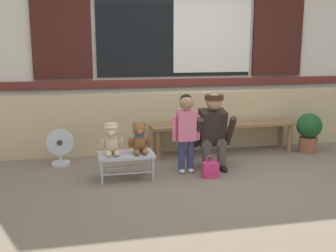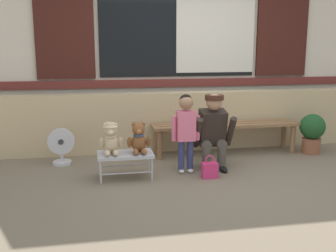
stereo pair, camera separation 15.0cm
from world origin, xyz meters
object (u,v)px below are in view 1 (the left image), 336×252
object	(u,v)px
wooden_bench_long	(223,128)
handbag_on_ground	(211,169)
small_display_bench	(126,156)
teddy_bear_with_hat	(112,140)
child_standing	(186,125)
teddy_bear_plain	(140,139)
floor_fan	(60,147)
potted_plant	(309,130)
adult_crouching	(213,131)

from	to	relation	value
wooden_bench_long	handbag_on_ground	distance (m)	1.16
small_display_bench	handbag_on_ground	world-z (taller)	small_display_bench
wooden_bench_long	teddy_bear_with_hat	xyz separation A→B (m)	(-1.65, -0.82, 0.10)
child_standing	teddy_bear_plain	bearing A→B (deg)	-172.13
small_display_bench	teddy_bear_with_hat	size ratio (longest dim) A/B	1.76
teddy_bear_with_hat	small_display_bench	bearing A→B (deg)	-0.77
wooden_bench_long	teddy_bear_plain	world-z (taller)	teddy_bear_plain
floor_fan	teddy_bear_with_hat	bearing A→B (deg)	-48.62
child_standing	teddy_bear_with_hat	bearing A→B (deg)	-174.97
teddy_bear_with_hat	floor_fan	distance (m)	0.95
potted_plant	handbag_on_ground	bearing A→B (deg)	-155.89
wooden_bench_long	child_standing	distance (m)	1.08
handbag_on_ground	small_display_bench	bearing A→B (deg)	169.87
small_display_bench	adult_crouching	bearing A→B (deg)	9.39
wooden_bench_long	child_standing	size ratio (longest dim) A/B	2.19
wooden_bench_long	potted_plant	bearing A→B (deg)	-10.28
small_display_bench	teddy_bear_with_hat	xyz separation A→B (m)	(-0.16, 0.00, 0.21)
wooden_bench_long	potted_plant	world-z (taller)	potted_plant
small_display_bench	teddy_bear_plain	xyz separation A→B (m)	(0.16, 0.00, 0.20)
small_display_bench	handbag_on_ground	xyz separation A→B (m)	(0.97, -0.17, -0.17)
adult_crouching	handbag_on_ground	size ratio (longest dim) A/B	3.49
handbag_on_ground	floor_fan	size ratio (longest dim) A/B	0.57
potted_plant	teddy_bear_with_hat	bearing A→B (deg)	-168.15
child_standing	floor_fan	distance (m)	1.66
child_standing	adult_crouching	bearing A→B (deg)	15.31
floor_fan	child_standing	bearing A→B (deg)	-22.15
floor_fan	wooden_bench_long	bearing A→B (deg)	3.31
adult_crouching	floor_fan	bearing A→B (deg)	164.82
handbag_on_ground	potted_plant	distance (m)	1.92
child_standing	potted_plant	world-z (taller)	child_standing
teddy_bear_plain	wooden_bench_long	bearing A→B (deg)	31.80
teddy_bear_plain	floor_fan	distance (m)	1.18
small_display_bench	teddy_bear_plain	world-z (taller)	teddy_bear_plain
child_standing	adult_crouching	size ratio (longest dim) A/B	1.01
teddy_bear_plain	floor_fan	world-z (taller)	teddy_bear_plain
teddy_bear_plain	potted_plant	world-z (taller)	teddy_bear_plain
teddy_bear_with_hat	teddy_bear_plain	bearing A→B (deg)	-0.13
floor_fan	small_display_bench	bearing A→B (deg)	-42.04
teddy_bear_plain	adult_crouching	world-z (taller)	adult_crouching
handbag_on_ground	adult_crouching	bearing A→B (deg)	68.46
teddy_bear_with_hat	child_standing	bearing A→B (deg)	5.03
wooden_bench_long	handbag_on_ground	xyz separation A→B (m)	(-0.52, -1.00, -0.28)
small_display_bench	teddy_bear_plain	distance (m)	0.25
small_display_bench	floor_fan	bearing A→B (deg)	137.96
small_display_bench	handbag_on_ground	distance (m)	1.00
wooden_bench_long	floor_fan	size ratio (longest dim) A/B	4.37
wooden_bench_long	adult_crouching	size ratio (longest dim) A/B	2.21
potted_plant	wooden_bench_long	bearing A→B (deg)	169.72
adult_crouching	handbag_on_ground	distance (m)	0.54
teddy_bear_with_hat	floor_fan	xyz separation A→B (m)	(-0.61, 0.69, -0.23)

